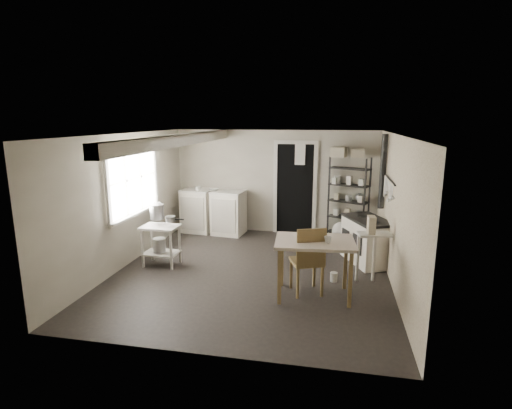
% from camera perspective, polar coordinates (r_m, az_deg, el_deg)
% --- Properties ---
extents(floor, '(5.00, 5.00, 0.00)m').
position_cam_1_polar(floor, '(6.88, -0.49, -9.51)').
color(floor, black).
rests_on(floor, ground).
extents(ceiling, '(5.00, 5.00, 0.00)m').
position_cam_1_polar(ceiling, '(6.40, -0.53, 10.00)').
color(ceiling, silver).
rests_on(ceiling, wall_back).
extents(wall_back, '(4.50, 0.02, 2.30)m').
position_cam_1_polar(wall_back, '(8.96, 2.74, 3.24)').
color(wall_back, '#AFA895').
rests_on(wall_back, ground).
extents(wall_front, '(4.50, 0.02, 2.30)m').
position_cam_1_polar(wall_front, '(4.21, -7.49, -7.26)').
color(wall_front, '#AFA895').
rests_on(wall_front, ground).
extents(wall_left, '(0.02, 5.00, 2.30)m').
position_cam_1_polar(wall_left, '(7.33, -18.01, 0.62)').
color(wall_left, '#AFA895').
rests_on(wall_left, ground).
extents(wall_right, '(0.02, 5.00, 2.30)m').
position_cam_1_polar(wall_right, '(6.48, 19.36, -0.94)').
color(wall_right, '#AFA895').
rests_on(wall_right, ground).
extents(window, '(0.12, 1.76, 1.28)m').
position_cam_1_polar(window, '(7.43, -17.24, 3.56)').
color(window, beige).
rests_on(window, wall_left).
extents(doorway, '(0.96, 0.10, 2.08)m').
position_cam_1_polar(doorway, '(8.90, 5.57, 2.15)').
color(doorway, beige).
rests_on(doorway, ground).
extents(ceiling_beam, '(0.18, 5.00, 0.18)m').
position_cam_1_polar(ceiling_beam, '(6.75, -10.68, 9.06)').
color(ceiling_beam, beige).
rests_on(ceiling_beam, ceiling).
extents(wallpaper_panel, '(0.01, 5.00, 2.30)m').
position_cam_1_polar(wallpaper_panel, '(6.48, 19.27, -0.94)').
color(wallpaper_panel, beige).
rests_on(wallpaper_panel, wall_right).
extents(utensil_rail, '(0.06, 1.20, 0.44)m').
position_cam_1_polar(utensil_rail, '(6.99, 18.44, 3.38)').
color(utensil_rail, silver).
rests_on(utensil_rail, wall_right).
extents(prep_table, '(0.64, 0.47, 0.72)m').
position_cam_1_polar(prep_table, '(7.23, -13.40, -5.40)').
color(prep_table, beige).
rests_on(prep_table, ground).
extents(stockpot, '(0.32, 0.32, 0.27)m').
position_cam_1_polar(stockpot, '(7.22, -13.98, -1.01)').
color(stockpot, silver).
rests_on(stockpot, prep_table).
extents(saucepan, '(0.22, 0.22, 0.09)m').
position_cam_1_polar(saucepan, '(7.03, -12.11, -2.03)').
color(saucepan, silver).
rests_on(saucepan, prep_table).
extents(bucket, '(0.26, 0.26, 0.24)m').
position_cam_1_polar(bucket, '(7.19, -13.63, -5.65)').
color(bucket, silver).
rests_on(bucket, prep_table).
extents(base_cabinets, '(1.54, 0.79, 0.98)m').
position_cam_1_polar(base_cabinets, '(9.08, -6.09, -1.15)').
color(base_cabinets, silver).
rests_on(base_cabinets, ground).
extents(mixing_bowl, '(0.36, 0.36, 0.07)m').
position_cam_1_polar(mixing_bowl, '(8.89, -6.05, 1.82)').
color(mixing_bowl, silver).
rests_on(mixing_bowl, base_cabinets).
extents(counter_cup, '(0.14, 0.14, 0.10)m').
position_cam_1_polar(counter_cup, '(8.93, -8.27, 1.93)').
color(counter_cup, silver).
rests_on(counter_cup, base_cabinets).
extents(shelf_rack, '(0.89, 0.63, 1.76)m').
position_cam_1_polar(shelf_rack, '(8.70, 13.11, 1.31)').
color(shelf_rack, black).
rests_on(shelf_rack, ground).
extents(shelf_jar, '(0.12, 0.12, 0.21)m').
position_cam_1_polar(shelf_jar, '(8.64, 11.18, 4.19)').
color(shelf_jar, silver).
rests_on(shelf_jar, shelf_rack).
extents(storage_box_a, '(0.35, 0.33, 0.20)m').
position_cam_1_polar(storage_box_a, '(8.54, 11.76, 8.36)').
color(storage_box_a, beige).
rests_on(storage_box_a, shelf_rack).
extents(storage_box_b, '(0.28, 0.26, 0.17)m').
position_cam_1_polar(storage_box_b, '(8.57, 14.38, 8.11)').
color(storage_box_b, beige).
rests_on(storage_box_b, shelf_rack).
extents(stove, '(0.94, 1.17, 0.81)m').
position_cam_1_polar(stove, '(7.44, 15.57, -4.71)').
color(stove, silver).
rests_on(stove, ground).
extents(stovepipe, '(0.13, 0.13, 1.33)m').
position_cam_1_polar(stovepipe, '(7.69, 17.67, 4.49)').
color(stovepipe, black).
rests_on(stovepipe, stove).
extents(side_ledge, '(0.56, 0.37, 0.79)m').
position_cam_1_polar(side_ledge, '(6.61, 16.36, -6.97)').
color(side_ledge, beige).
rests_on(side_ledge, ground).
extents(oats_box, '(0.12, 0.19, 0.28)m').
position_cam_1_polar(oats_box, '(6.41, 16.20, -2.15)').
color(oats_box, beige).
rests_on(oats_box, side_ledge).
extents(work_table, '(1.18, 0.87, 0.85)m').
position_cam_1_polar(work_table, '(5.91, 8.27, -9.43)').
color(work_table, beige).
rests_on(work_table, ground).
extents(table_cup, '(0.12, 0.12, 0.10)m').
position_cam_1_polar(table_cup, '(5.67, 10.19, -5.85)').
color(table_cup, silver).
rests_on(table_cup, work_table).
extents(chair, '(0.56, 0.58, 1.04)m').
position_cam_1_polar(chair, '(5.98, 7.24, -8.08)').
color(chair, brown).
rests_on(chair, ground).
extents(flour_sack, '(0.45, 0.43, 0.43)m').
position_cam_1_polar(flour_sack, '(8.53, 11.98, -3.75)').
color(flour_sack, beige).
rests_on(flour_sack, ground).
extents(floor_crock, '(0.15, 0.15, 0.15)m').
position_cam_1_polar(floor_crock, '(6.58, 11.05, -10.10)').
color(floor_crock, silver).
rests_on(floor_crock, ground).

